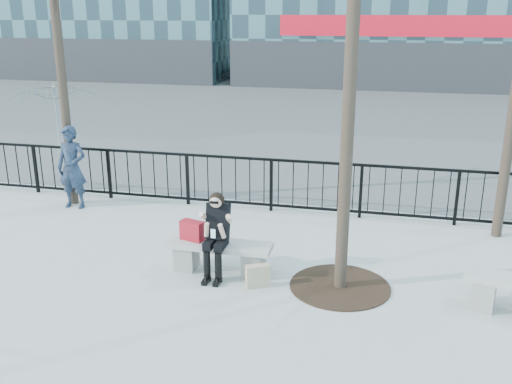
# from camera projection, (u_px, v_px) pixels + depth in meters

# --- Properties ---
(ground) EXTENTS (120.00, 120.00, 0.00)m
(ground) POSITION_uv_depth(u_px,v_px,m) (220.00, 271.00, 9.02)
(ground) COLOR #A5A59F
(ground) RESTS_ON ground
(street_surface) EXTENTS (60.00, 23.00, 0.01)m
(street_surface) POSITION_uv_depth(u_px,v_px,m) (327.00, 113.00, 22.92)
(street_surface) COLOR #474747
(street_surface) RESTS_ON ground
(railing) EXTENTS (14.00, 0.06, 1.10)m
(railing) POSITION_uv_depth(u_px,v_px,m) (262.00, 184.00, 11.63)
(railing) COLOR black
(railing) RESTS_ON ground
(tree_grate) EXTENTS (1.50, 1.50, 0.02)m
(tree_grate) POSITION_uv_depth(u_px,v_px,m) (340.00, 286.00, 8.51)
(tree_grate) COLOR black
(tree_grate) RESTS_ON ground
(bench_main) EXTENTS (1.65, 0.46, 0.49)m
(bench_main) POSITION_uv_depth(u_px,v_px,m) (219.00, 254.00, 8.93)
(bench_main) COLOR slate
(bench_main) RESTS_ON ground
(seated_woman) EXTENTS (0.50, 0.64, 1.34)m
(seated_woman) POSITION_uv_depth(u_px,v_px,m) (216.00, 236.00, 8.67)
(seated_woman) COLOR black
(seated_woman) RESTS_ON ground
(handbag) EXTENTS (0.41, 0.28, 0.31)m
(handbag) POSITION_uv_depth(u_px,v_px,m) (192.00, 231.00, 8.94)
(handbag) COLOR maroon
(handbag) RESTS_ON bench_main
(shopping_bag) EXTENTS (0.38, 0.29, 0.34)m
(shopping_bag) POSITION_uv_depth(u_px,v_px,m) (258.00, 276.00, 8.48)
(shopping_bag) COLOR beige
(shopping_bag) RESTS_ON ground
(standing_man) EXTENTS (0.64, 0.43, 1.72)m
(standing_man) POSITION_uv_depth(u_px,v_px,m) (72.00, 167.00, 11.70)
(standing_man) COLOR black
(standing_man) RESTS_ON ground
(vendor_umbrella) EXTENTS (2.57, 2.60, 2.04)m
(vendor_umbrella) POSITION_uv_depth(u_px,v_px,m) (56.00, 119.00, 16.01)
(vendor_umbrella) COLOR yellow
(vendor_umbrella) RESTS_ON ground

